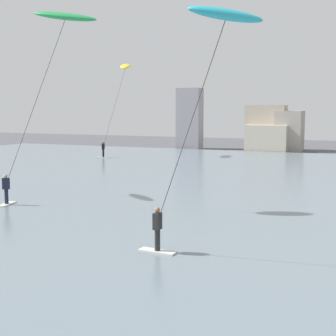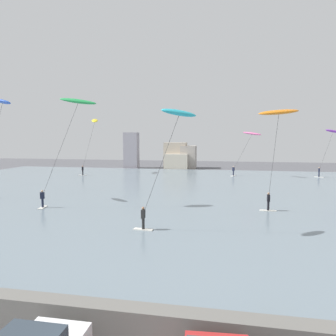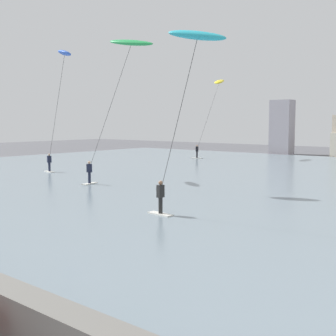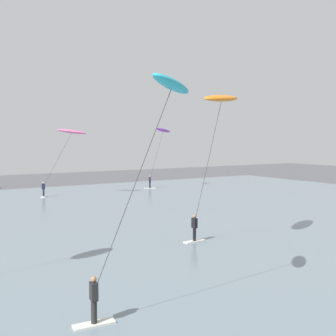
{
  "view_description": "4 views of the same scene",
  "coord_description": "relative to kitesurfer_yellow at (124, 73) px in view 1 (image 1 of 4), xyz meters",
  "views": [
    {
      "loc": [
        3.5,
        -0.88,
        5.32
      ],
      "look_at": [
        -1.0,
        10.22,
        3.82
      ],
      "focal_mm": 52.86,
      "sensor_mm": 36.0,
      "label": 1
    },
    {
      "loc": [
        2.15,
        -5.4,
        6.57
      ],
      "look_at": [
        -1.92,
        16.86,
        4.31
      ],
      "focal_mm": 32.91,
      "sensor_mm": 36.0,
      "label": 2
    },
    {
      "loc": [
        10.46,
        -1.24,
        4.55
      ],
      "look_at": [
        -1.24,
        13.0,
        2.65
      ],
      "focal_mm": 48.08,
      "sensor_mm": 36.0,
      "label": 3
    },
    {
      "loc": [
        -8.31,
        2.44,
        6.22
      ],
      "look_at": [
        0.71,
        16.85,
        5.08
      ],
      "focal_mm": 44.0,
      "sensor_mm": 36.0,
      "label": 4
    }
  ],
  "objects": [
    {
      "name": "water_bay",
      "position": [
        20.71,
        -16.03,
        -8.73
      ],
      "size": [
        84.0,
        52.0,
        0.1
      ],
      "primitive_type": "cube",
      "color": "slate",
      "rests_on": "ground"
    },
    {
      "name": "far_shore_buildings",
      "position": [
        11.58,
        12.56,
        -6.18
      ],
      "size": [
        15.12,
        5.15,
        7.58
      ],
      "color": "gray",
      "rests_on": "ground"
    },
    {
      "name": "kitesurfer_yellow",
      "position": [
        0.0,
        0.0,
        0.0
      ],
      "size": [
        2.85,
        5.43,
        9.96
      ],
      "color": "silver",
      "rests_on": "water_bay"
    },
    {
      "name": "kitesurfer_cyan",
      "position": [
        19.57,
        -31.96,
        -1.78
      ],
      "size": [
        4.58,
        2.01,
        8.44
      ],
      "color": "silver",
      "rests_on": "water_bay"
    },
    {
      "name": "kitesurfer_green",
      "position": [
        9.5,
        -25.58,
        0.2
      ],
      "size": [
        5.39,
        2.65,
        10.2
      ],
      "color": "silver",
      "rests_on": "water_bay"
    }
  ]
}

